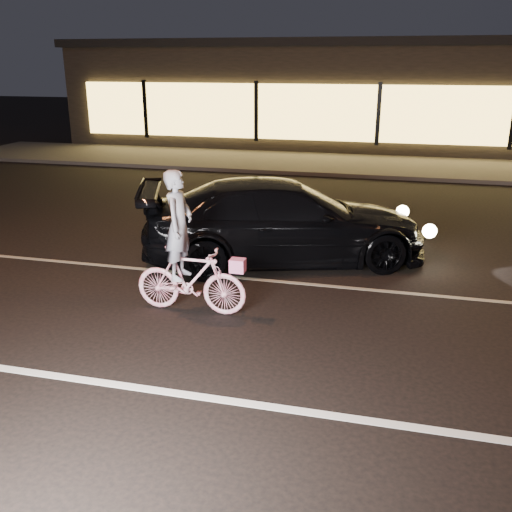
# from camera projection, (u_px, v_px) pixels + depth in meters

# --- Properties ---
(ground) EXTENTS (90.00, 90.00, 0.00)m
(ground) POSITION_uv_depth(u_px,v_px,m) (316.00, 344.00, 7.25)
(ground) COLOR black
(ground) RESTS_ON ground
(lane_stripe_near) EXTENTS (60.00, 0.12, 0.01)m
(lane_stripe_near) POSITION_uv_depth(u_px,v_px,m) (294.00, 410.00, 5.87)
(lane_stripe_near) COLOR silver
(lane_stripe_near) RESTS_ON ground
(lane_stripe_far) EXTENTS (60.00, 0.10, 0.01)m
(lane_stripe_far) POSITION_uv_depth(u_px,v_px,m) (334.00, 286.00, 9.08)
(lane_stripe_far) COLOR gray
(lane_stripe_far) RESTS_ON ground
(sidewalk) EXTENTS (30.00, 4.00, 0.12)m
(sidewalk) POSITION_uv_depth(u_px,v_px,m) (373.00, 166.00, 19.15)
(sidewalk) COLOR #383533
(sidewalk) RESTS_ON ground
(storefront) EXTENTS (25.40, 8.42, 4.20)m
(storefront) POSITION_uv_depth(u_px,v_px,m) (384.00, 92.00, 23.94)
(storefront) COLOR black
(storefront) RESTS_ON ground
(cyclist) EXTENTS (1.62, 0.56, 2.04)m
(cyclist) POSITION_uv_depth(u_px,v_px,m) (187.00, 263.00, 7.97)
(cyclist) COLOR #DB3561
(cyclist) RESTS_ON ground
(sedan) EXTENTS (5.40, 3.63, 1.45)m
(sedan) POSITION_uv_depth(u_px,v_px,m) (285.00, 221.00, 10.06)
(sedan) COLOR black
(sedan) RESTS_ON ground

